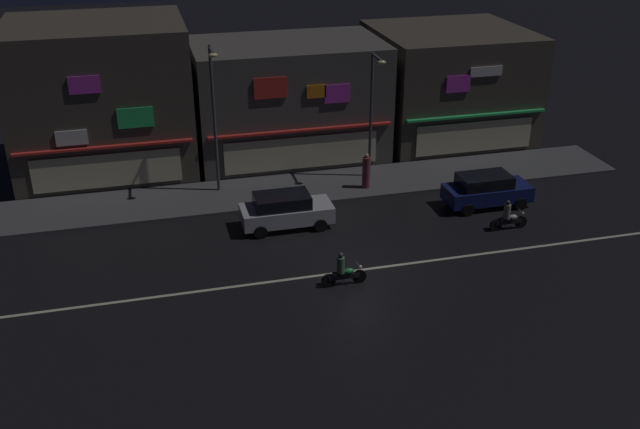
{
  "coord_description": "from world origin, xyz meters",
  "views": [
    {
      "loc": [
        -8.26,
        -25.29,
        15.55
      ],
      "look_at": [
        -1.16,
        2.28,
        1.69
      ],
      "focal_mm": 40.65,
      "sensor_mm": 36.0,
      "label": 1
    }
  ],
  "objects_px": {
    "streetlamp_west": "(214,109)",
    "streetlamp_mid": "(373,106)",
    "motorcycle_following": "(343,272)",
    "parked_car_trailing": "(486,189)",
    "parked_car_near_kerb": "(285,210)",
    "motorcycle_lead": "(508,217)",
    "traffic_cone": "(288,212)",
    "pedestrian_on_sidewalk": "(366,172)"
  },
  "relations": [
    {
      "from": "pedestrian_on_sidewalk",
      "to": "parked_car_trailing",
      "type": "relative_size",
      "value": 0.44
    },
    {
      "from": "pedestrian_on_sidewalk",
      "to": "parked_car_near_kerb",
      "type": "relative_size",
      "value": 0.44
    },
    {
      "from": "motorcycle_lead",
      "to": "traffic_cone",
      "type": "relative_size",
      "value": 3.45
    },
    {
      "from": "parked_car_near_kerb",
      "to": "pedestrian_on_sidewalk",
      "type": "bearing_deg",
      "value": 32.49
    },
    {
      "from": "parked_car_trailing",
      "to": "motorcycle_lead",
      "type": "bearing_deg",
      "value": -94.09
    },
    {
      "from": "parked_car_trailing",
      "to": "streetlamp_west",
      "type": "bearing_deg",
      "value": 159.62
    },
    {
      "from": "parked_car_trailing",
      "to": "traffic_cone",
      "type": "distance_m",
      "value": 9.97
    },
    {
      "from": "pedestrian_on_sidewalk",
      "to": "traffic_cone",
      "type": "xyz_separation_m",
      "value": [
        -4.66,
        -2.24,
        -0.74
      ]
    },
    {
      "from": "parked_car_near_kerb",
      "to": "parked_car_trailing",
      "type": "height_order",
      "value": "same"
    },
    {
      "from": "parked_car_trailing",
      "to": "motorcycle_following",
      "type": "xyz_separation_m",
      "value": [
        -9.07,
        -5.59,
        -0.24
      ]
    },
    {
      "from": "streetlamp_mid",
      "to": "pedestrian_on_sidewalk",
      "type": "relative_size",
      "value": 3.58
    },
    {
      "from": "streetlamp_mid",
      "to": "streetlamp_west",
      "type": "bearing_deg",
      "value": 179.04
    },
    {
      "from": "pedestrian_on_sidewalk",
      "to": "parked_car_trailing",
      "type": "height_order",
      "value": "pedestrian_on_sidewalk"
    },
    {
      "from": "streetlamp_mid",
      "to": "motorcycle_following",
      "type": "bearing_deg",
      "value": -113.8
    },
    {
      "from": "streetlamp_west",
      "to": "traffic_cone",
      "type": "distance_m",
      "value": 6.33
    },
    {
      "from": "streetlamp_mid",
      "to": "pedestrian_on_sidewalk",
      "type": "bearing_deg",
      "value": -117.85
    },
    {
      "from": "streetlamp_west",
      "to": "streetlamp_mid",
      "type": "bearing_deg",
      "value": -0.96
    },
    {
      "from": "traffic_cone",
      "to": "streetlamp_mid",
      "type": "bearing_deg",
      "value": 33.27
    },
    {
      "from": "parked_car_near_kerb",
      "to": "traffic_cone",
      "type": "height_order",
      "value": "parked_car_near_kerb"
    },
    {
      "from": "pedestrian_on_sidewalk",
      "to": "parked_car_trailing",
      "type": "xyz_separation_m",
      "value": [
        5.23,
        -3.36,
        -0.14
      ]
    },
    {
      "from": "streetlamp_mid",
      "to": "parked_car_near_kerb",
      "type": "bearing_deg",
      "value": -141.93
    },
    {
      "from": "parked_car_trailing",
      "to": "motorcycle_following",
      "type": "height_order",
      "value": "parked_car_trailing"
    },
    {
      "from": "pedestrian_on_sidewalk",
      "to": "traffic_cone",
      "type": "bearing_deg",
      "value": -153.6
    },
    {
      "from": "pedestrian_on_sidewalk",
      "to": "motorcycle_following",
      "type": "bearing_deg",
      "value": -112.52
    },
    {
      "from": "parked_car_near_kerb",
      "to": "parked_car_trailing",
      "type": "distance_m",
      "value": 10.22
    },
    {
      "from": "streetlamp_west",
      "to": "motorcycle_following",
      "type": "bearing_deg",
      "value": -70.23
    },
    {
      "from": "parked_car_near_kerb",
      "to": "motorcycle_following",
      "type": "bearing_deg",
      "value": -78.67
    },
    {
      "from": "streetlamp_west",
      "to": "parked_car_near_kerb",
      "type": "distance_m",
      "value": 6.42
    },
    {
      "from": "streetlamp_mid",
      "to": "motorcycle_lead",
      "type": "height_order",
      "value": "streetlamp_mid"
    },
    {
      "from": "pedestrian_on_sidewalk",
      "to": "parked_car_near_kerb",
      "type": "bearing_deg",
      "value": -146.81
    },
    {
      "from": "streetlamp_mid",
      "to": "motorcycle_following",
      "type": "xyz_separation_m",
      "value": [
        -4.5,
        -10.2,
        -3.52
      ]
    },
    {
      "from": "motorcycle_lead",
      "to": "motorcycle_following",
      "type": "height_order",
      "value": "same"
    },
    {
      "from": "streetlamp_west",
      "to": "streetlamp_mid",
      "type": "relative_size",
      "value": 1.12
    },
    {
      "from": "streetlamp_west",
      "to": "streetlamp_mid",
      "type": "height_order",
      "value": "streetlamp_west"
    },
    {
      "from": "streetlamp_west",
      "to": "motorcycle_lead",
      "type": "relative_size",
      "value": 4.0
    },
    {
      "from": "streetlamp_mid",
      "to": "traffic_cone",
      "type": "bearing_deg",
      "value": -146.73
    },
    {
      "from": "parked_car_trailing",
      "to": "streetlamp_mid",
      "type": "bearing_deg",
      "value": 134.73
    },
    {
      "from": "streetlamp_mid",
      "to": "motorcycle_following",
      "type": "distance_m",
      "value": 11.69
    },
    {
      "from": "parked_car_near_kerb",
      "to": "motorcycle_lead",
      "type": "bearing_deg",
      "value": -16.13
    },
    {
      "from": "motorcycle_lead",
      "to": "streetlamp_mid",
      "type": "bearing_deg",
      "value": 114.0
    },
    {
      "from": "motorcycle_following",
      "to": "parked_car_trailing",
      "type": "bearing_deg",
      "value": -142.92
    },
    {
      "from": "pedestrian_on_sidewalk",
      "to": "parked_car_near_kerb",
      "type": "height_order",
      "value": "pedestrian_on_sidewalk"
    }
  ]
}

